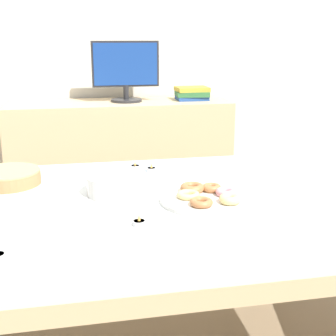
{
  "coord_description": "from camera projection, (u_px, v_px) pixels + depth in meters",
  "views": [
    {
      "loc": [
        -0.27,
        -1.5,
        1.28
      ],
      "look_at": [
        0.06,
        0.17,
        0.79
      ],
      "focal_mm": 50.0,
      "sensor_mm": 36.0,
      "label": 1
    }
  ],
  "objects": [
    {
      "name": "computer_monitor",
      "position": [
        126.0,
        72.0,
        2.95
      ],
      "size": [
        0.42,
        0.2,
        0.38
      ],
      "color": "#262628",
      "rests_on": "sideboard"
    },
    {
      "name": "tealight_right_edge",
      "position": [
        139.0,
        222.0,
        1.39
      ],
      "size": [
        0.04,
        0.04,
        0.04
      ],
      "color": "silver",
      "rests_on": "dining_table"
    },
    {
      "name": "cake_chocolate_round",
      "position": [
        8.0,
        180.0,
        1.73
      ],
      "size": [
        0.31,
        0.31,
        0.07
      ],
      "color": "silver",
      "rests_on": "dining_table"
    },
    {
      "name": "tealight_near_cakes",
      "position": [
        151.0,
        169.0,
        1.94
      ],
      "size": [
        0.04,
        0.04,
        0.04
      ],
      "color": "silver",
      "rests_on": "dining_table"
    },
    {
      "name": "tealight_centre",
      "position": [
        135.0,
        167.0,
        1.98
      ],
      "size": [
        0.04,
        0.04,
        0.04
      ],
      "color": "silver",
      "rests_on": "dining_table"
    },
    {
      "name": "wall_back",
      "position": [
        113.0,
        32.0,
        3.16
      ],
      "size": [
        8.0,
        0.1,
        2.6
      ],
      "primitive_type": "cube",
      "color": "silver",
      "rests_on": "ground"
    },
    {
      "name": "dining_table",
      "position": [
        161.0,
        222.0,
        1.64
      ],
      "size": [
        1.41,
        1.09,
        0.73
      ],
      "color": "silver",
      "rests_on": "ground"
    },
    {
      "name": "plate_stack",
      "position": [
        117.0,
        185.0,
        1.66
      ],
      "size": [
        0.21,
        0.21,
        0.07
      ],
      "color": "silver",
      "rests_on": "dining_table"
    },
    {
      "name": "pastry_platter",
      "position": [
        208.0,
        197.0,
        1.59
      ],
      "size": [
        0.33,
        0.33,
        0.04
      ],
      "color": "silver",
      "rests_on": "dining_table"
    },
    {
      "name": "sideboard",
      "position": [
        121.0,
        167.0,
        3.11
      ],
      "size": [
        1.42,
        0.44,
        0.87
      ],
      "color": "#D1B284",
      "rests_on": "ground"
    },
    {
      "name": "book_stack",
      "position": [
        192.0,
        93.0,
        3.07
      ],
      "size": [
        0.22,
        0.2,
        0.08
      ],
      "color": "#23478C",
      "rests_on": "sideboard"
    }
  ]
}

